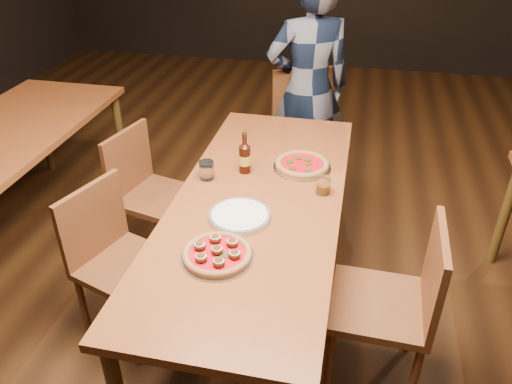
% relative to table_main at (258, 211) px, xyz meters
% --- Properties ---
extents(ground, '(9.00, 9.00, 0.00)m').
position_rel_table_main_xyz_m(ground, '(0.00, 0.00, -0.68)').
color(ground, black).
extents(table_main, '(0.80, 2.00, 0.75)m').
position_rel_table_main_xyz_m(table_main, '(0.00, 0.00, 0.00)').
color(table_main, brown).
rests_on(table_main, ground).
extents(chair_main_nw, '(0.51, 0.51, 0.87)m').
position_rel_table_main_xyz_m(chair_main_nw, '(-0.61, -0.25, -0.24)').
color(chair_main_nw, brown).
rests_on(chair_main_nw, ground).
extents(chair_main_sw, '(0.49, 0.49, 0.87)m').
position_rel_table_main_xyz_m(chair_main_sw, '(-0.70, 0.38, -0.24)').
color(chair_main_sw, brown).
rests_on(chair_main_sw, ground).
extents(chair_main_e, '(0.44, 0.44, 0.91)m').
position_rel_table_main_xyz_m(chair_main_e, '(0.61, -0.29, -0.22)').
color(chair_main_e, brown).
rests_on(chair_main_e, ground).
extents(chair_end, '(0.60, 0.60, 0.97)m').
position_rel_table_main_xyz_m(chair_end, '(0.11, 1.27, -0.19)').
color(chair_end, brown).
rests_on(chair_end, ground).
extents(pizza_meatball, '(0.30, 0.30, 0.06)m').
position_rel_table_main_xyz_m(pizza_meatball, '(-0.07, -0.47, 0.09)').
color(pizza_meatball, '#B7B7BF').
rests_on(pizza_meatball, table_main).
extents(pizza_margherita, '(0.31, 0.31, 0.04)m').
position_rel_table_main_xyz_m(pizza_margherita, '(0.17, 0.35, 0.09)').
color(pizza_margherita, '#B7B7BF').
rests_on(pizza_margherita, table_main).
extents(plate_stack, '(0.28, 0.28, 0.03)m').
position_rel_table_main_xyz_m(plate_stack, '(-0.05, -0.18, 0.08)').
color(plate_stack, white).
rests_on(plate_stack, table_main).
extents(beer_bottle, '(0.06, 0.06, 0.22)m').
position_rel_table_main_xyz_m(beer_bottle, '(-0.12, 0.24, 0.15)').
color(beer_bottle, black).
rests_on(beer_bottle, table_main).
extents(water_glass, '(0.08, 0.08, 0.10)m').
position_rel_table_main_xyz_m(water_glass, '(-0.30, 0.14, 0.12)').
color(water_glass, white).
rests_on(water_glass, table_main).
extents(amber_glass, '(0.07, 0.07, 0.09)m').
position_rel_table_main_xyz_m(amber_glass, '(0.30, 0.12, 0.11)').
color(amber_glass, '#A15C12').
rests_on(amber_glass, table_main).
extents(diner, '(0.70, 0.59, 1.64)m').
position_rel_table_main_xyz_m(diner, '(0.07, 1.34, 0.14)').
color(diner, black).
rests_on(diner, ground).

